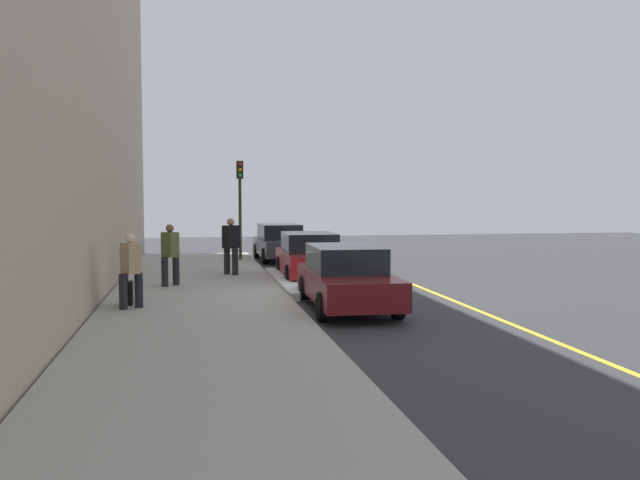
{
  "coord_description": "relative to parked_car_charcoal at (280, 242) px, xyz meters",
  "views": [
    {
      "loc": [
        16.55,
        -3.43,
        2.74
      ],
      "look_at": [
        -0.33,
        -0.25,
        1.6
      ],
      "focal_mm": 38.06,
      "sensor_mm": 36.0,
      "label": 1
    }
  ],
  "objects": [
    {
      "name": "ground_plane",
      "position": [
        11.63,
        -0.17,
        -0.76
      ],
      "size": [
        56.0,
        56.0,
        0.0
      ],
      "primitive_type": "plane",
      "color": "#333335"
    },
    {
      "name": "sidewalk",
      "position": [
        11.63,
        -3.47,
        -0.68
      ],
      "size": [
        28.0,
        4.6,
        0.15
      ],
      "primitive_type": "cube",
      "color": "#A39E93",
      "rests_on": "ground"
    },
    {
      "name": "lane_stripe_centre",
      "position": [
        11.63,
        3.03,
        -0.75
      ],
      "size": [
        28.0,
        0.14,
        0.01
      ],
      "primitive_type": "cube",
      "color": "gold",
      "rests_on": "ground"
    },
    {
      "name": "snow_bank_curb",
      "position": [
        8.05,
        -0.87,
        -0.65
      ],
      "size": [
        6.16,
        0.56,
        0.22
      ],
      "primitive_type": "cube",
      "color": "white",
      "rests_on": "ground"
    },
    {
      "name": "parked_car_charcoal",
      "position": [
        0.0,
        0.0,
        0.0
      ],
      "size": [
        4.55,
        2.0,
        1.51
      ],
      "color": "black",
      "rests_on": "ground"
    },
    {
      "name": "parked_car_red",
      "position": [
        6.7,
        0.11,
        -0.0
      ],
      "size": [
        4.42,
        1.98,
        1.51
      ],
      "color": "black",
      "rests_on": "ground"
    },
    {
      "name": "parked_car_maroon",
      "position": [
        12.41,
        0.02,
        0.0
      ],
      "size": [
        4.71,
        1.99,
        1.51
      ],
      "color": "black",
      "rests_on": "ground"
    },
    {
      "name": "pedestrian_black_coat",
      "position": [
        6.05,
        -2.38,
        0.37
      ],
      "size": [
        0.55,
        0.58,
        1.84
      ],
      "color": "black",
      "rests_on": "sidewalk"
    },
    {
      "name": "pedestrian_tan_coat",
      "position": [
        12.32,
        -5.0,
        0.31
      ],
      "size": [
        0.55,
        0.52,
        1.72
      ],
      "color": "black",
      "rests_on": "sidewalk"
    },
    {
      "name": "pedestrian_olive_coat",
      "position": [
        8.51,
        -4.24,
        0.33
      ],
      "size": [
        0.56,
        0.53,
        1.76
      ],
      "color": "black",
      "rests_on": "sidewalk"
    },
    {
      "name": "traffic_light_pole",
      "position": [
        1.04,
        -1.73,
        2.08
      ],
      "size": [
        0.35,
        0.26,
        3.94
      ],
      "color": "#2D2D19",
      "rests_on": "sidewalk"
    },
    {
      "name": "rolling_suitcase",
      "position": [
        11.8,
        -5.12,
        -0.32
      ],
      "size": [
        0.34,
        0.22,
        0.93
      ],
      "color": "black",
      "rests_on": "sidewalk"
    }
  ]
}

